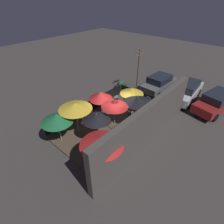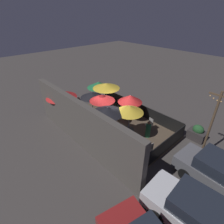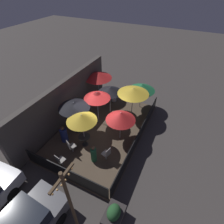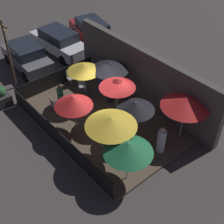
# 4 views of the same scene
# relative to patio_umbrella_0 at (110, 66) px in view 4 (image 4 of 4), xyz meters

# --- Properties ---
(ground_plane) EXTENTS (60.00, 60.00, 0.00)m
(ground_plane) POSITION_rel_patio_umbrella_0_xyz_m (0.90, -1.38, -2.33)
(ground_plane) COLOR #423D3A
(patio_deck) EXTENTS (8.16, 5.20, 0.12)m
(patio_deck) POSITION_rel_patio_umbrella_0_xyz_m (0.90, -1.38, -2.27)
(patio_deck) COLOR brown
(patio_deck) RESTS_ON ground_plane
(building_wall) EXTENTS (9.76, 0.36, 3.10)m
(building_wall) POSITION_rel_patio_umbrella_0_xyz_m (0.90, 1.45, -0.78)
(building_wall) COLOR #4C4742
(building_wall) RESTS_ON ground_plane
(fence_front) EXTENTS (7.96, 0.05, 0.95)m
(fence_front) POSITION_rel_patio_umbrella_0_xyz_m (0.90, -3.94, -1.73)
(fence_front) COLOR black
(fence_front) RESTS_ON patio_deck
(fence_side_left) EXTENTS (0.05, 5.00, 0.95)m
(fence_side_left) POSITION_rel_patio_umbrella_0_xyz_m (-3.14, -1.38, -1.73)
(fence_side_left) COLOR black
(fence_side_left) RESTS_ON patio_deck
(patio_umbrella_0) EXTENTS (1.93, 1.93, 2.41)m
(patio_umbrella_0) POSITION_rel_patio_umbrella_0_xyz_m (0.00, 0.00, 0.00)
(patio_umbrella_0) COLOR #B2B2B7
(patio_umbrella_0) RESTS_ON patio_deck
(patio_umbrella_1) EXTENTS (1.71, 1.71, 2.41)m
(patio_umbrella_1) POSITION_rel_patio_umbrella_0_xyz_m (-0.77, -1.06, -0.02)
(patio_umbrella_1) COLOR #B2B2B7
(patio_umbrella_1) RESTS_ON patio_deck
(patio_umbrella_2) EXTENTS (1.73, 1.73, 2.50)m
(patio_umbrella_2) POSITION_rel_patio_umbrella_0_xyz_m (1.44, -0.77, 0.06)
(patio_umbrella_2) COLOR #B2B2B7
(patio_umbrella_2) RESTS_ON patio_deck
(patio_umbrella_3) EXTENTS (2.16, 2.16, 2.33)m
(patio_umbrella_3) POSITION_rel_patio_umbrella_0_xyz_m (3.15, -2.60, -0.08)
(patio_umbrella_3) COLOR #B2B2B7
(patio_umbrella_3) RESTS_ON patio_deck
(patio_umbrella_4) EXTENTS (2.23, 2.23, 2.32)m
(patio_umbrella_4) POSITION_rel_patio_umbrella_0_xyz_m (4.23, 0.77, -0.14)
(patio_umbrella_4) COLOR #B2B2B7
(patio_umbrella_4) RESTS_ON patio_deck
(patio_umbrella_5) EXTENTS (1.72, 1.72, 2.15)m
(patio_umbrella_5) POSITION_rel_patio_umbrella_0_xyz_m (2.89, -0.97, -0.27)
(patio_umbrella_5) COLOR #B2B2B7
(patio_umbrella_5) RESTS_ON patio_deck
(patio_umbrella_6) EXTENTS (1.98, 1.98, 2.05)m
(patio_umbrella_6) POSITION_rel_patio_umbrella_0_xyz_m (4.42, -2.82, -0.41)
(patio_umbrella_6) COLOR #B2B2B7
(patio_umbrella_6) RESTS_ON patio_deck
(patio_umbrella_7) EXTENTS (1.78, 1.78, 2.09)m
(patio_umbrella_7) POSITION_rel_patio_umbrella_0_xyz_m (0.70, -2.76, -0.39)
(patio_umbrella_7) COLOR #B2B2B7
(patio_umbrella_7) RESTS_ON patio_deck
(dining_table_0) EXTENTS (0.71, 0.71, 0.78)m
(dining_table_0) POSITION_rel_patio_umbrella_0_xyz_m (0.00, 0.00, -1.61)
(dining_table_0) COLOR black
(dining_table_0) RESTS_ON patio_deck
(dining_table_1) EXTENTS (0.71, 0.71, 0.73)m
(dining_table_1) POSITION_rel_patio_umbrella_0_xyz_m (-0.77, -1.06, -1.64)
(dining_table_1) COLOR black
(dining_table_1) RESTS_ON patio_deck
(patio_chair_0) EXTENTS (0.46, 0.46, 0.96)m
(patio_chair_0) POSITION_rel_patio_umbrella_0_xyz_m (-2.67, -0.72, -1.68)
(patio_chair_0) COLOR gray
(patio_chair_0) RESTS_ON patio_deck
(patio_chair_1) EXTENTS (0.48, 0.48, 0.94)m
(patio_chair_1) POSITION_rel_patio_umbrella_0_xyz_m (-1.17, -2.78, -1.69)
(patio_chair_1) COLOR gray
(patio_chair_1) RESTS_ON patio_deck
(patio_chair_2) EXTENTS (0.53, 0.53, 0.96)m
(patio_chair_2) POSITION_rel_patio_umbrella_0_xyz_m (-1.62, -0.66, -1.68)
(patio_chair_2) COLOR gray
(patio_chair_2) RESTS_ON patio_deck
(patron_0) EXTENTS (0.59, 0.59, 1.18)m
(patron_0) POSITION_rel_patio_umbrella_0_xyz_m (-1.04, 0.29, -1.70)
(patron_0) COLOR navy
(patron_0) RESTS_ON patio_deck
(patron_1) EXTENTS (0.43, 0.43, 1.37)m
(patron_1) POSITION_rel_patio_umbrella_0_xyz_m (4.26, -0.62, -1.59)
(patron_1) COLOR silver
(patron_1) RESTS_ON patio_deck
(patron_2) EXTENTS (0.33, 0.33, 1.19)m
(patron_2) POSITION_rel_patio_umbrella_0_xyz_m (-1.53, -2.14, -1.67)
(patron_2) COLOR #236642
(patron_2) RESTS_ON patio_deck
(planter_box) EXTENTS (1.08, 0.76, 1.07)m
(planter_box) POSITION_rel_patio_umbrella_0_xyz_m (-3.78, -4.45, -1.87)
(planter_box) COLOR #332D2D
(planter_box) RESTS_ON ground_plane
(light_post) EXTENTS (1.10, 0.12, 4.11)m
(light_post) POSITION_rel_patio_umbrella_0_xyz_m (-4.68, -3.18, -0.04)
(light_post) COLOR brown
(light_post) RESTS_ON ground_plane
(parked_car_0) EXTENTS (4.16, 1.96, 1.62)m
(parked_car_0) POSITION_rel_patio_umbrella_0_xyz_m (-6.13, -1.59, -1.49)
(parked_car_0) COLOR #5B5B60
(parked_car_0) RESTS_ON ground_plane
(parked_car_1) EXTENTS (4.68, 2.00, 1.62)m
(parked_car_1) POSITION_rel_patio_umbrella_0_xyz_m (-6.47, 1.01, -1.48)
(parked_car_1) COLOR silver
(parked_car_1) RESTS_ON ground_plane
(parked_car_2) EXTENTS (4.84, 2.64, 1.62)m
(parked_car_2) POSITION_rel_patio_umbrella_0_xyz_m (-6.19, 3.61, -1.48)
(parked_car_2) COLOR maroon
(parked_car_2) RESTS_ON ground_plane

